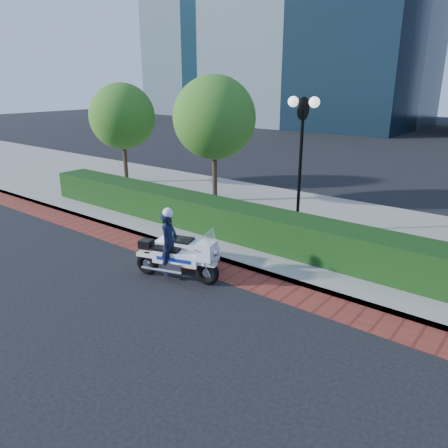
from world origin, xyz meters
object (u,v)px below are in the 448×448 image
Objects in this scene: tree_b at (214,118)px; police_motorcycle at (179,251)px; tree_a at (122,116)px; lamppost at (301,144)px.

tree_b reaches higher than police_motorcycle.
police_motorcycle is at bearing -32.60° from tree_a.
tree_a is 5.50m from tree_b.
tree_b reaches higher than tree_a.
lamppost is 0.86× the size of tree_b.
tree_a is at bearing 172.59° from lamppost.
tree_b is at bearing 104.41° from police_motorcycle.
tree_a reaches higher than police_motorcycle.
police_motorcycle is (9.05, -5.79, -2.58)m from tree_a.
lamppost is at bearing -7.41° from tree_a.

